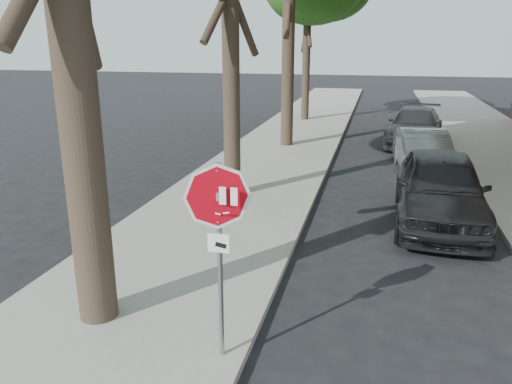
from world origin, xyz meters
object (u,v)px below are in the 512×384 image
(stop_sign, at_px, (219,225))
(car_a, at_px, (440,188))
(car_b, at_px, (424,152))
(car_c, at_px, (415,126))

(stop_sign, xyz_separation_m, car_a, (3.30, 6.33, -1.12))
(stop_sign, distance_m, car_b, 11.67)
(car_c, bearing_deg, car_b, -82.31)
(stop_sign, xyz_separation_m, car_c, (3.30, 16.00, -1.22))
(car_a, relative_size, car_b, 1.19)
(car_a, xyz_separation_m, car_b, (0.00, 4.80, -0.16))
(stop_sign, xyz_separation_m, car_b, (3.30, 11.12, -1.27))
(car_a, xyz_separation_m, car_c, (0.00, 9.67, -0.10))
(stop_sign, relative_size, car_c, 0.52)
(stop_sign, bearing_deg, car_b, 73.48)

